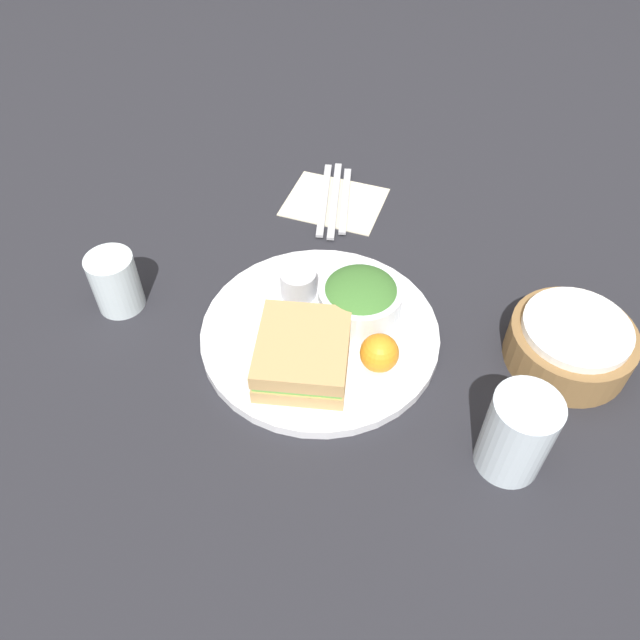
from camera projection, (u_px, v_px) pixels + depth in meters
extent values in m
plane|color=#232328|center=(320.00, 337.00, 0.87)|extent=(4.00, 4.00, 0.00)
cylinder|color=silver|center=(320.00, 333.00, 0.86)|extent=(0.33, 0.33, 0.02)
cube|color=tan|center=(301.00, 360.00, 0.81)|extent=(0.15, 0.14, 0.02)
cube|color=#6BB24C|center=(300.00, 353.00, 0.80)|extent=(0.15, 0.14, 0.01)
cube|color=tan|center=(300.00, 345.00, 0.79)|extent=(0.15, 0.14, 0.02)
cylinder|color=white|center=(360.00, 301.00, 0.86)|extent=(0.12, 0.12, 0.05)
ellipsoid|color=#3D702D|center=(361.00, 293.00, 0.85)|extent=(0.11, 0.11, 0.04)
cylinder|color=#B7B7BC|center=(298.00, 283.00, 0.89)|extent=(0.05, 0.05, 0.04)
sphere|color=orange|center=(379.00, 353.00, 0.80)|extent=(0.05, 0.05, 0.05)
cylinder|color=silver|center=(517.00, 434.00, 0.70)|extent=(0.08, 0.08, 0.12)
cylinder|color=olive|center=(569.00, 345.00, 0.82)|extent=(0.16, 0.16, 0.06)
cylinder|color=white|center=(577.00, 328.00, 0.80)|extent=(0.14, 0.14, 0.01)
cube|color=beige|center=(335.00, 202.00, 1.07)|extent=(0.13, 0.16, 0.00)
cube|color=#B2B2B7|center=(324.00, 199.00, 1.07)|extent=(0.19, 0.06, 0.01)
cube|color=#B2B2B7|center=(335.00, 199.00, 1.07)|extent=(0.20, 0.06, 0.01)
cube|color=#B2B2B7|center=(345.00, 200.00, 1.07)|extent=(0.17, 0.06, 0.01)
cylinder|color=silver|center=(115.00, 282.00, 0.88)|extent=(0.07, 0.07, 0.09)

